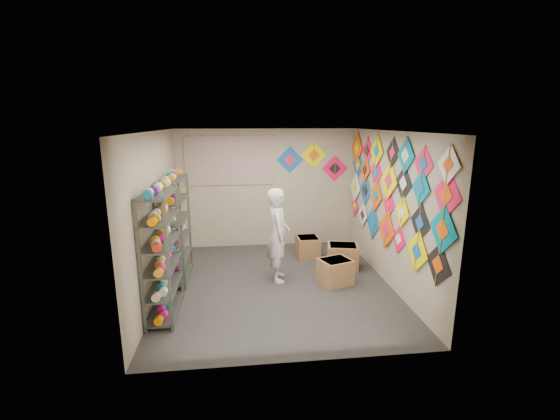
{
  "coord_description": "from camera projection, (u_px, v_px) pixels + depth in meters",
  "views": [
    {
      "loc": [
        -0.65,
        -6.2,
        2.85
      ],
      "look_at": [
        0.1,
        0.3,
        1.3
      ],
      "focal_mm": 24.0,
      "sensor_mm": 36.0,
      "label": 1
    }
  ],
  "objects": [
    {
      "name": "poster",
      "position": [
        230.0,
        161.0,
        8.33
      ],
      "size": [
        2.0,
        0.01,
        1.1
      ],
      "primitive_type": "cube",
      "color": "#734FAC",
      "rests_on": "room_walls"
    },
    {
      "name": "carton_a",
      "position": [
        335.0,
        271.0,
        6.72
      ],
      "size": [
        0.67,
        0.61,
        0.45
      ],
      "primitive_type": "cube",
      "rotation": [
        0.0,
        0.0,
        0.35
      ],
      "color": "#A06D46",
      "rests_on": "ground"
    },
    {
      "name": "shelf_rack_front",
      "position": [
        162.0,
        254.0,
        5.49
      ],
      "size": [
        0.4,
        1.1,
        1.9
      ],
      "primitive_type": "cube",
      "color": "#4C5147",
      "rests_on": "ground"
    },
    {
      "name": "ground",
      "position": [
        276.0,
        284.0,
        6.73
      ],
      "size": [
        4.5,
        4.5,
        0.0
      ],
      "primitive_type": "plane",
      "color": "#302D2A"
    },
    {
      "name": "carton_b",
      "position": [
        342.0,
        256.0,
        7.42
      ],
      "size": [
        0.67,
        0.59,
        0.48
      ],
      "primitive_type": "cube",
      "rotation": [
        0.0,
        0.0,
        -0.2
      ],
      "color": "#A06D46",
      "rests_on": "ground"
    },
    {
      "name": "string_spools",
      "position": [
        169.0,
        235.0,
        6.09
      ],
      "size": [
        0.12,
        2.36,
        0.12
      ],
      "color": "#FD1C87",
      "rests_on": "ground"
    },
    {
      "name": "carton_c",
      "position": [
        308.0,
        247.0,
        8.05
      ],
      "size": [
        0.48,
        0.52,
        0.44
      ],
      "primitive_type": "cube",
      "rotation": [
        0.0,
        0.0,
        0.03
      ],
      "color": "#A06D46",
      "rests_on": "ground"
    },
    {
      "name": "back_wall_kites",
      "position": [
        313.0,
        161.0,
        8.56
      ],
      "size": [
        1.66,
        0.02,
        0.92
      ],
      "color": "#1258AC",
      "rests_on": "room_walls"
    },
    {
      "name": "room_walls",
      "position": [
        276.0,
        194.0,
        6.35
      ],
      "size": [
        4.5,
        4.5,
        4.5
      ],
      "color": "tan",
      "rests_on": "ground"
    },
    {
      "name": "kite_wall_display",
      "position": [
        387.0,
        191.0,
        6.62
      ],
      "size": [
        0.06,
        4.36,
        2.07
      ],
      "color": "black",
      "rests_on": "room_walls"
    },
    {
      "name": "shelf_rack_back",
      "position": [
        176.0,
        230.0,
        6.74
      ],
      "size": [
        0.4,
        1.1,
        1.9
      ],
      "primitive_type": "cube",
      "color": "#4C5147",
      "rests_on": "ground"
    },
    {
      "name": "shopkeeper",
      "position": [
        278.0,
        235.0,
        6.75
      ],
      "size": [
        0.66,
        0.47,
        1.71
      ],
      "primitive_type": "imported",
      "rotation": [
        0.0,
        0.0,
        1.52
      ],
      "color": "beige",
      "rests_on": "ground"
    }
  ]
}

